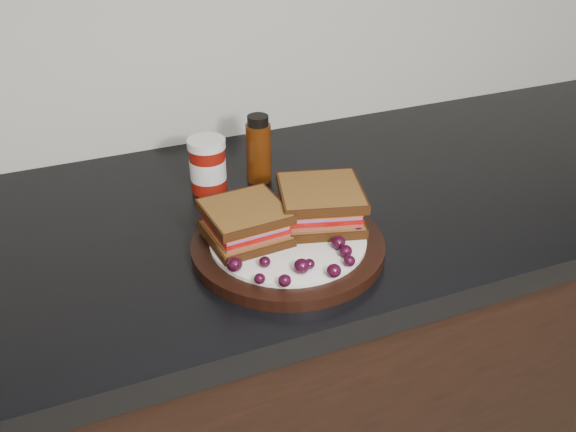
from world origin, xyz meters
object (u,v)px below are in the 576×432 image
Objects in this scene: condiment_jar at (208,165)px; oil_bottle at (259,149)px; sandwich_left at (245,223)px; plate at (288,246)px.

oil_bottle reaches higher than condiment_jar.
oil_bottle is (0.10, 0.20, 0.01)m from sandwich_left.
oil_bottle is (0.09, 0.00, 0.01)m from condiment_jar.
oil_bottle is at bearing 1.24° from condiment_jar.
plate is 0.24m from oil_bottle.
condiment_jar is 0.09m from oil_bottle.
plate is 3.00× the size of condiment_jar.
oil_bottle is (0.04, 0.23, 0.05)m from plate.
plate is at bearing -99.89° from oil_bottle.
condiment_jar is (-0.05, 0.22, 0.04)m from plate.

